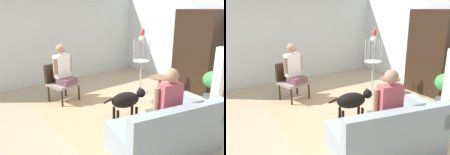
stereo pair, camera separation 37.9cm
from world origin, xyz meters
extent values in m
plane|color=tan|center=(0.00, 0.00, 0.00)|extent=(6.98, 6.98, 0.00)
cube|color=silver|center=(0.00, 2.93, 1.29)|extent=(6.41, 0.12, 2.58)
cube|color=silver|center=(-2.97, 0.30, 1.29)|extent=(0.12, 6.34, 2.58)
cube|color=tan|center=(0.01, -0.19, 0.00)|extent=(3.10, 2.35, 0.01)
cube|color=#8EA0AD|center=(1.37, -0.26, 0.22)|extent=(1.22, 1.80, 0.44)
cube|color=#8EA0AD|center=(1.72, -0.33, 0.63)|extent=(0.53, 1.65, 0.39)
cube|color=#8EA0AD|center=(1.53, 0.46, 0.56)|extent=(0.90, 0.37, 0.24)
cube|color=tan|center=(1.50, -0.71, 0.58)|extent=(0.17, 0.33, 0.28)
cylinder|color=black|center=(-1.17, -0.30, 0.19)|extent=(0.04, 0.04, 0.39)
cylinder|color=black|center=(-1.05, -0.79, 0.19)|extent=(0.04, 0.04, 0.39)
cylinder|color=black|center=(-1.64, -0.41, 0.19)|extent=(0.04, 0.04, 0.39)
cylinder|color=black|center=(-1.52, -0.90, 0.19)|extent=(0.04, 0.04, 0.39)
cube|color=gray|center=(-1.35, -0.60, 0.42)|extent=(0.70, 0.73, 0.06)
cube|color=black|center=(-1.59, -0.66, 0.67)|extent=(0.22, 0.61, 0.43)
cube|color=#485F50|center=(1.29, -0.24, 0.51)|extent=(0.44, 0.42, 0.14)
cube|color=#B24C59|center=(1.44, -0.27, 0.83)|extent=(0.25, 0.37, 0.51)
sphere|color=#A57A60|center=(1.44, -0.27, 1.21)|extent=(0.20, 0.20, 0.20)
cylinder|color=#A57A60|center=(1.36, -0.47, 0.86)|extent=(0.08, 0.08, 0.36)
cylinder|color=#A57A60|center=(1.45, -0.06, 0.86)|extent=(0.08, 0.08, 0.36)
cube|color=brown|center=(-1.22, -0.57, 0.52)|extent=(0.43, 0.43, 0.14)
cube|color=white|center=(-1.37, -0.60, 0.85)|extent=(0.26, 0.39, 0.52)
sphere|color=#A57A60|center=(-1.37, -0.60, 1.24)|extent=(0.22, 0.22, 0.22)
cylinder|color=#A57A60|center=(-1.38, -0.38, 0.88)|extent=(0.08, 0.08, 0.37)
cylinder|color=#A57A60|center=(-1.28, -0.80, 0.88)|extent=(0.08, 0.08, 0.37)
cylinder|color=brown|center=(0.13, 1.07, 0.62)|extent=(0.46, 0.46, 0.02)
cylinder|color=brown|center=(0.13, 1.07, 0.31)|extent=(0.06, 0.06, 0.61)
cylinder|color=brown|center=(0.13, 1.07, 0.01)|extent=(0.34, 0.34, 0.03)
ellipsoid|color=black|center=(0.26, -0.08, 0.40)|extent=(0.44, 0.64, 0.31)
sphere|color=black|center=(0.34, 0.26, 0.49)|extent=(0.18, 0.18, 0.18)
cone|color=black|center=(0.30, 0.27, 0.59)|extent=(0.06, 0.06, 0.06)
cone|color=black|center=(0.38, 0.25, 0.59)|extent=(0.06, 0.06, 0.06)
cylinder|color=black|center=(0.16, -0.43, 0.44)|extent=(0.08, 0.18, 0.10)
cylinder|color=black|center=(0.22, 0.14, 0.12)|extent=(0.06, 0.06, 0.25)
cylinder|color=black|center=(0.39, 0.10, 0.12)|extent=(0.06, 0.06, 0.25)
cylinder|color=black|center=(0.12, -0.25, 0.12)|extent=(0.06, 0.06, 0.25)
cylinder|color=black|center=(0.29, -0.30, 0.12)|extent=(0.06, 0.06, 0.25)
cylinder|color=silver|center=(-0.65, 1.25, 0.01)|extent=(0.36, 0.36, 0.03)
cylinder|color=silver|center=(-0.65, 1.25, 0.41)|extent=(0.04, 0.04, 0.83)
cylinder|color=silver|center=(-0.65, 1.25, 0.84)|extent=(0.43, 0.43, 0.02)
cylinder|color=silver|center=(-0.45, 1.25, 1.12)|extent=(0.01, 0.01, 0.54)
cylinder|color=silver|center=(-0.49, 1.37, 1.12)|extent=(0.01, 0.01, 0.54)
cylinder|color=silver|center=(-0.59, 1.44, 1.12)|extent=(0.01, 0.01, 0.54)
cylinder|color=silver|center=(-0.72, 1.44, 1.12)|extent=(0.01, 0.01, 0.54)
cylinder|color=silver|center=(-0.82, 1.37, 1.12)|extent=(0.01, 0.01, 0.54)
cylinder|color=silver|center=(-0.86, 1.25, 1.12)|extent=(0.01, 0.01, 0.54)
cylinder|color=silver|center=(-0.82, 1.13, 1.12)|extent=(0.01, 0.01, 0.54)
cylinder|color=silver|center=(-0.72, 1.05, 1.12)|extent=(0.01, 0.01, 0.54)
cylinder|color=silver|center=(-0.59, 1.05, 1.12)|extent=(0.01, 0.01, 0.54)
cylinder|color=silver|center=(-0.49, 1.13, 1.12)|extent=(0.01, 0.01, 0.54)
sphere|color=silver|center=(-0.65, 1.25, 1.39)|extent=(0.17, 0.17, 0.17)
ellipsoid|color=red|center=(-0.64, 1.25, 1.55)|extent=(0.09, 0.10, 0.15)
sphere|color=red|center=(-0.62, 1.25, 1.61)|extent=(0.07, 0.07, 0.07)
cone|color=#D8BF4C|center=(-0.59, 1.25, 1.61)|extent=(0.03, 0.02, 0.02)
ellipsoid|color=red|center=(-0.68, 1.25, 1.49)|extent=(0.12, 0.03, 0.04)
cylinder|color=#4C5156|center=(0.91, 1.92, 0.11)|extent=(0.32, 0.32, 0.22)
cylinder|color=brown|center=(0.91, 1.92, 0.32)|extent=(0.03, 0.03, 0.20)
ellipsoid|color=#378D45|center=(0.91, 1.92, 0.59)|extent=(0.42, 0.42, 0.38)
cube|color=#4C4742|center=(1.14, 1.71, 0.03)|extent=(0.20, 0.20, 0.06)
cube|color=white|center=(1.14, 1.71, 0.72)|extent=(0.18, 0.18, 1.31)
cube|color=black|center=(0.07, 2.52, 1.05)|extent=(1.07, 0.56, 2.10)
camera|label=1|loc=(3.37, -2.85, 2.11)|focal=36.95mm
camera|label=2|loc=(3.59, -2.54, 2.11)|focal=36.95mm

